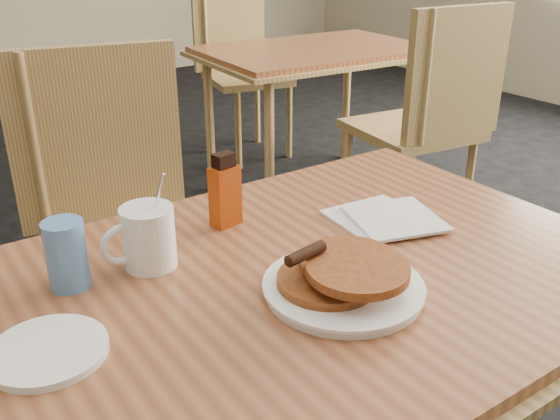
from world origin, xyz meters
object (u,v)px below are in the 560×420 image
at_px(chair_neighbor_near, 432,108).
at_px(syrup_bottle, 225,192).
at_px(neighbor_table, 315,57).
at_px(blue_tumbler, 66,255).
at_px(coffee_mug, 147,237).
at_px(chair_main_far, 117,203).
at_px(chair_neighbor_far, 238,57).
at_px(main_table, 291,296).
at_px(pancake_plate, 344,280).

relative_size(chair_neighbor_near, syrup_bottle, 6.84).
bearing_deg(neighbor_table, blue_tumbler, -137.60).
xyz_separation_m(neighbor_table, coffee_mug, (-1.55, -1.55, 0.10)).
bearing_deg(coffee_mug, chair_main_far, 68.21).
xyz_separation_m(neighbor_table, chair_neighbor_far, (0.01, 0.75, -0.12)).
bearing_deg(main_table, neighbor_table, 51.59).
xyz_separation_m(chair_main_far, chair_neighbor_far, (1.40, 1.70, -0.03)).
bearing_deg(blue_tumbler, chair_main_far, 63.87).
height_order(neighbor_table, syrup_bottle, syrup_bottle).
height_order(neighbor_table, coffee_mug, coffee_mug).
relative_size(syrup_bottle, blue_tumbler, 1.28).
bearing_deg(main_table, pancake_plate, -67.28).
relative_size(main_table, chair_main_far, 1.23).
bearing_deg(coffee_mug, chair_neighbor_near, 19.15).
bearing_deg(pancake_plate, coffee_mug, 130.48).
bearing_deg(neighbor_table, pancake_plate, -126.20).
relative_size(chair_main_far, chair_neighbor_near, 0.99).
bearing_deg(main_table, chair_neighbor_near, 34.52).
xyz_separation_m(neighbor_table, syrup_bottle, (-1.36, -1.48, 0.12)).
bearing_deg(coffee_mug, blue_tumbler, 168.08).
distance_m(neighbor_table, chair_neighbor_far, 0.76).
relative_size(neighbor_table, pancake_plate, 4.35).
relative_size(chair_neighbor_near, pancake_plate, 3.89).
bearing_deg(blue_tumbler, syrup_bottle, 9.87).
bearing_deg(chair_neighbor_far, neighbor_table, -79.07).
distance_m(chair_main_far, blue_tumbler, 0.69).
height_order(chair_neighbor_near, pancake_plate, chair_neighbor_near).
xyz_separation_m(chair_neighbor_far, blue_tumbler, (-1.70, -2.30, 0.23)).
bearing_deg(chair_neighbor_near, main_table, -138.47).
distance_m(neighbor_table, coffee_mug, 2.20).
relative_size(chair_main_far, syrup_bottle, 6.76).
bearing_deg(syrup_bottle, chair_main_far, 83.79).
relative_size(pancake_plate, coffee_mug, 1.52).
relative_size(pancake_plate, blue_tumbler, 2.25).
distance_m(coffee_mug, blue_tumbler, 0.14).
distance_m(syrup_bottle, blue_tumbler, 0.34).
bearing_deg(chair_neighbor_near, neighbor_table, 98.23).
bearing_deg(chair_neighbor_far, pancake_plate, -105.89).
height_order(chair_neighbor_far, chair_neighbor_near, chair_neighbor_near).
xyz_separation_m(chair_neighbor_near, coffee_mug, (-1.57, -0.78, 0.19)).
xyz_separation_m(chair_neighbor_near, syrup_bottle, (-1.37, -0.71, 0.20)).
bearing_deg(main_table, syrup_bottle, 87.75).
relative_size(chair_main_far, blue_tumbler, 8.64).
bearing_deg(coffee_mug, syrup_bottle, 12.04).
bearing_deg(coffee_mug, chair_neighbor_far, 48.61).
relative_size(neighbor_table, blue_tumbler, 9.78).
height_order(neighbor_table, chair_neighbor_far, chair_neighbor_far).
bearing_deg(coffee_mug, neighbor_table, 37.71).
distance_m(pancake_plate, syrup_bottle, 0.34).
distance_m(coffee_mug, syrup_bottle, 0.21).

